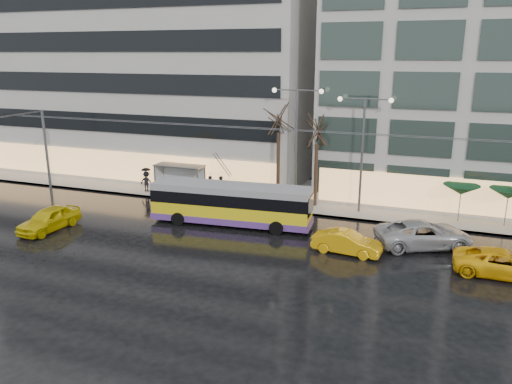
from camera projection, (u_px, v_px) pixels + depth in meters
The scene contains 20 objects.
ground at pixel (215, 253), 30.31m from camera, with size 140.00×140.00×0.00m, color black.
sidewalk at pixel (305, 195), 42.30m from camera, with size 80.00×10.00×0.15m, color gray.
kerb at pixel (289, 212), 37.82m from camera, with size 80.00×0.10×0.15m, color slate.
building_left at pixel (146, 59), 49.76m from camera, with size 34.00×14.00×22.00m, color #AAA8A3.
trolleybus at pixel (231, 205), 34.93m from camera, with size 11.44×4.66×5.24m.
catenary at pixel (272, 160), 36.01m from camera, with size 42.24×5.12×7.00m.
bus_shelter at pixel (177, 172), 42.21m from camera, with size 4.20×1.60×2.51m.
street_lamp_near at pixel (297, 131), 37.80m from camera, with size 3.96×0.36×9.03m.
street_lamp_far at pixel (363, 138), 36.23m from camera, with size 3.96×0.36×8.53m.
tree_a at pixel (279, 115), 38.18m from camera, with size 3.20×3.20×8.40m.
tree_b at pixel (317, 126), 37.56m from camera, with size 3.20×3.20×7.70m.
parasol_a at pixel (461, 190), 34.99m from camera, with size 2.50×2.50×2.65m.
parasol_b at pixel (508, 194), 34.00m from camera, with size 2.50×2.50×2.65m.
taxi_a at pixel (49, 219), 34.00m from camera, with size 1.87×4.65×1.58m, color #D2BB0B.
taxi_b at pixel (347, 242), 30.09m from camera, with size 1.45×4.15×1.37m, color #E7A40C.
taxi_c at pixel (503, 263), 27.03m from camera, with size 2.38×5.16×1.43m, color yellow.
sedan_silver at pixel (424, 234), 31.04m from camera, with size 2.75×5.96×1.66m, color #A7A6AB.
pedestrian_a at pixel (210, 181), 40.88m from camera, with size 1.08×1.10×2.19m.
pedestrian_b at pixel (220, 187), 41.29m from camera, with size 1.08×1.08×1.77m.
pedestrian_c at pixel (146, 179), 42.87m from camera, with size 1.21×0.91×2.11m.
Camera 1 is at (11.99, -25.63, 11.76)m, focal length 35.00 mm.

